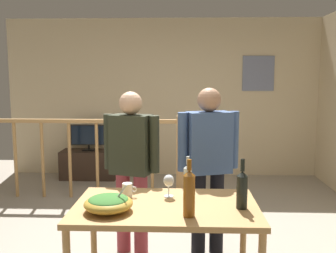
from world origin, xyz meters
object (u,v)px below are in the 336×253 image
object	(u,v)px
stair_railing	(113,150)
tv_console	(89,164)
mug_white	(128,190)
wine_bottle_dark	(242,189)
person_standing_right	(208,158)
wine_bottle_clear	(188,180)
framed_picture	(258,73)
person_standing_left	(131,161)
salad_bowl	(108,203)
wine_bottle_amber	(189,193)
flat_screen_tv	(88,135)
serving_table	(166,214)
wine_glass	(169,182)

from	to	relation	value
stair_railing	tv_console	xyz separation A→B (m)	(-0.58, 0.99, -0.45)
mug_white	wine_bottle_dark	bearing A→B (deg)	-14.54
person_standing_right	wine_bottle_clear	bearing A→B (deg)	55.58
framed_picture	stair_railing	bearing A→B (deg)	-149.65
tv_console	person_standing_left	distance (m)	2.88
salad_bowl	wine_bottle_amber	distance (m)	0.56
flat_screen_tv	wine_bottle_clear	world-z (taller)	wine_bottle_clear
serving_table	wine_bottle_clear	world-z (taller)	wine_bottle_clear
framed_picture	stair_railing	xyz separation A→B (m)	(-2.18, -1.28, -1.03)
wine_bottle_clear	flat_screen_tv	bearing A→B (deg)	116.36
serving_table	framed_picture	bearing A→B (deg)	69.81
mug_white	wine_glass	bearing A→B (deg)	3.61
salad_bowl	wine_bottle_clear	size ratio (longest dim) A/B	1.06
stair_railing	wine_bottle_dark	world-z (taller)	stair_railing
tv_console	framed_picture	bearing A→B (deg)	5.99
serving_table	flat_screen_tv	bearing A→B (deg)	112.83
tv_console	person_standing_right	xyz separation A→B (m)	(1.77, -2.59, 0.69)
tv_console	person_standing_left	size ratio (longest dim) A/B	0.59
flat_screen_tv	person_standing_left	bearing A→B (deg)	-67.58
tv_console	wine_bottle_dark	size ratio (longest dim) A/B	2.56
tv_console	mug_white	size ratio (longest dim) A/B	7.96
stair_railing	person_standing_left	world-z (taller)	person_standing_left
framed_picture	wine_bottle_clear	world-z (taller)	framed_picture
wine_bottle_amber	framed_picture	bearing A→B (deg)	73.03
flat_screen_tv	serving_table	xyz separation A→B (m)	(1.41, -3.35, -0.04)
person_standing_right	mug_white	bearing A→B (deg)	27.50
flat_screen_tv	mug_white	bearing A→B (deg)	-70.78
stair_railing	wine_glass	bearing A→B (deg)	-69.11
flat_screen_tv	person_standing_right	world-z (taller)	person_standing_right
salad_bowl	person_standing_left	bearing A→B (deg)	88.22
framed_picture	wine_bottle_clear	bearing A→B (deg)	-108.87
flat_screen_tv	wine_glass	xyz separation A→B (m)	(1.43, -3.17, 0.16)
wine_bottle_clear	mug_white	distance (m)	0.47
flat_screen_tv	serving_table	bearing A→B (deg)	-67.17
wine_bottle_dark	wine_bottle_clear	xyz separation A→B (m)	(-0.37, 0.24, -0.01)
stair_railing	wine_glass	world-z (taller)	stair_railing
serving_table	salad_bowl	bearing A→B (deg)	-158.94
salad_bowl	wine_bottle_clear	distance (m)	0.64
tv_console	serving_table	bearing A→B (deg)	-67.36
flat_screen_tv	wine_glass	size ratio (longest dim) A/B	3.29
serving_table	person_standing_left	world-z (taller)	person_standing_left
framed_picture	tv_console	bearing A→B (deg)	-174.01
wine_bottle_dark	person_standing_left	distance (m)	1.23
framed_picture	flat_screen_tv	distance (m)	2.96
salad_bowl	mug_white	size ratio (longest dim) A/B	2.96
salad_bowl	person_standing_right	size ratio (longest dim) A/B	0.21
wine_glass	mug_white	distance (m)	0.32
person_standing_left	wine_glass	bearing A→B (deg)	137.61
wine_bottle_amber	wine_bottle_clear	xyz separation A→B (m)	(-0.00, 0.41, -0.03)
serving_table	person_standing_left	bearing A→B (deg)	114.14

